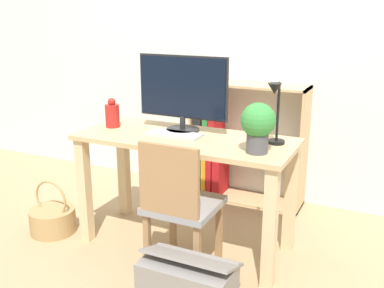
% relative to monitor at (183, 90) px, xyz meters
% --- Properties ---
extents(ground_plane, '(10.00, 10.00, 0.00)m').
position_rel_monitor_xyz_m(ground_plane, '(0.08, -0.12, -1.02)').
color(ground_plane, tan).
extents(wall_back, '(8.00, 0.05, 2.60)m').
position_rel_monitor_xyz_m(wall_back, '(0.08, 0.93, 0.28)').
color(wall_back, silver).
rests_on(wall_back, ground_plane).
extents(desk, '(1.37, 0.57, 0.75)m').
position_rel_monitor_xyz_m(desk, '(0.08, -0.12, -0.42)').
color(desk, tan).
rests_on(desk, ground_plane).
extents(monitor, '(0.62, 0.22, 0.49)m').
position_rel_monitor_xyz_m(monitor, '(0.00, 0.00, 0.00)').
color(monitor, '#232326').
rests_on(monitor, desk).
extents(keyboard, '(0.35, 0.14, 0.02)m').
position_rel_monitor_xyz_m(keyboard, '(0.00, -0.12, -0.26)').
color(keyboard, '#B2B2B7').
rests_on(keyboard, desk).
extents(vase, '(0.10, 0.10, 0.20)m').
position_rel_monitor_xyz_m(vase, '(-0.47, -0.11, -0.18)').
color(vase, '#B2231E').
rests_on(vase, desk).
extents(desk_lamp, '(0.10, 0.19, 0.37)m').
position_rel_monitor_xyz_m(desk_lamp, '(0.63, -0.07, -0.04)').
color(desk_lamp, black).
rests_on(desk_lamp, desk).
extents(potted_plant, '(0.19, 0.19, 0.28)m').
position_rel_monitor_xyz_m(potted_plant, '(0.58, -0.24, -0.11)').
color(potted_plant, '#4C4C51').
rests_on(potted_plant, desk).
extents(chair, '(0.40, 0.40, 0.82)m').
position_rel_monitor_xyz_m(chair, '(0.18, -0.42, -0.57)').
color(chair, gray).
rests_on(chair, ground_plane).
extents(bookshelf, '(0.91, 0.28, 0.96)m').
position_rel_monitor_xyz_m(bookshelf, '(0.01, 0.75, -0.58)').
color(bookshelf, tan).
rests_on(bookshelf, ground_plane).
extents(basket, '(0.32, 0.32, 0.38)m').
position_rel_monitor_xyz_m(basket, '(-0.85, -0.36, -0.92)').
color(basket, tan).
rests_on(basket, ground_plane).
extents(storage_box, '(0.50, 0.31, 0.31)m').
position_rel_monitor_xyz_m(storage_box, '(0.37, -0.70, -0.88)').
color(storage_box, gray).
rests_on(storage_box, ground_plane).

